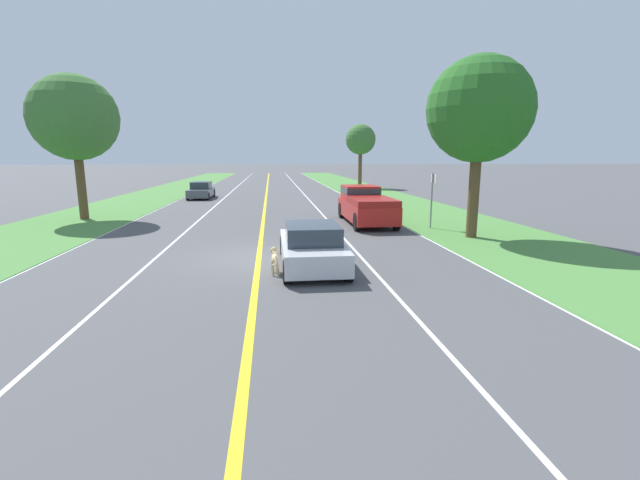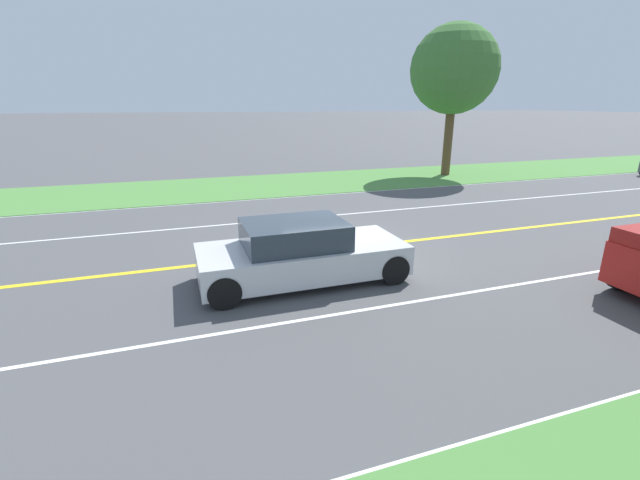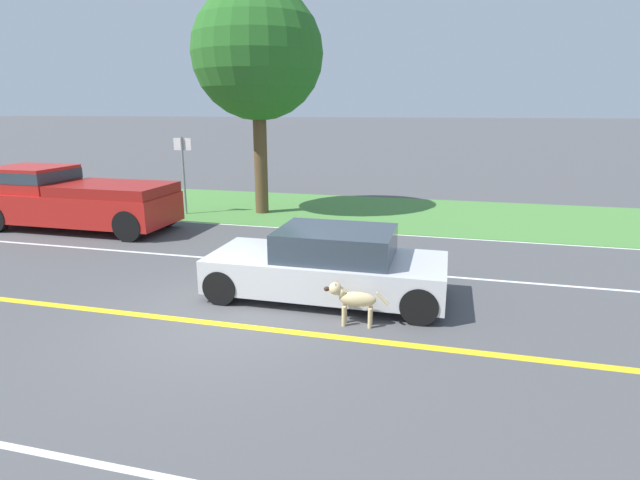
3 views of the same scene
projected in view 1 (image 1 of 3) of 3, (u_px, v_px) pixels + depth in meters
The scene contains 15 objects.
ground_plane at pixel (259, 257), 14.78m from camera, with size 400.00×400.00×0.00m, color #4C4C4F.
centre_divider_line at pixel (259, 257), 14.78m from camera, with size 0.18×160.00×0.01m, color yellow.
lane_edge_line_right at pixel (453, 252), 15.56m from camera, with size 0.14×160.00×0.01m, color white.
lane_edge_line_left at pixel (44, 262), 14.01m from camera, with size 0.14×160.00×0.01m, color white.
lane_dash_same_dir at pixel (358, 254), 15.17m from camera, with size 0.10×160.00×0.01m, color white.
lane_dash_oncoming at pixel (154, 259), 14.40m from camera, with size 0.10×160.00×0.01m, color white.
grass_verge_right at pixel (530, 249), 15.89m from camera, with size 6.00×160.00×0.03m, color #4C843D.
ego_car at pixel (312, 246), 13.37m from camera, with size 1.91×4.50×1.36m.
dog at pixel (275, 258), 12.60m from camera, with size 0.25×1.11×0.76m.
pickup_truck at pixel (365, 205), 22.31m from camera, with size 2.11×5.71×1.85m.
oncoming_car at pixel (201, 191), 35.78m from camera, with size 1.79×4.30×1.37m.
roadside_tree_right_near at pixel (479, 110), 17.31m from camera, with size 4.26×4.26×7.41m.
roadside_tree_right_far at pixel (361, 140), 47.27m from camera, with size 3.32×3.32×6.99m.
roadside_tree_left_near at pixel (74, 118), 22.63m from camera, with size 4.49×4.49×7.70m.
street_sign at pixel (432, 194), 20.30m from camera, with size 0.11×0.64×2.65m.
Camera 1 is at (0.48, -14.55, 3.38)m, focal length 24.00 mm.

